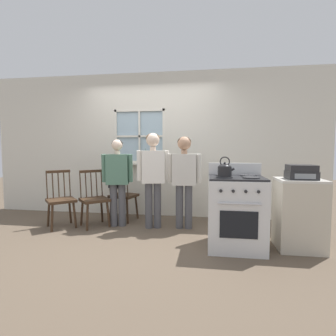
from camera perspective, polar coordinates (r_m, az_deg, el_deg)
name	(u,v)px	position (r m, az deg, el deg)	size (l,w,h in m)	color
ground_plane	(132,239)	(3.88, -7.94, -15.10)	(16.00, 16.00, 0.00)	brown
wall_back	(152,145)	(5.01, -3.40, 4.93)	(6.40, 0.16, 2.70)	silver
chair_by_window	(123,196)	(4.75, -9.75, -6.04)	(0.51, 0.49, 0.92)	#3D2819
chair_near_wall	(61,200)	(4.64, -22.30, -6.54)	(0.58, 0.58, 0.92)	#3D2819
chair_center_cluster	(94,200)	(4.51, -15.76, -6.68)	(0.58, 0.58, 0.92)	#3D2819
person_elderly_left	(117,175)	(4.37, -10.94, -1.58)	(0.51, 0.27, 1.43)	#4C4C51
person_teen_center	(153,170)	(4.19, -3.30, -0.53)	(0.52, 0.29, 1.53)	#4C4C51
person_adult_right	(184,173)	(4.17, 3.53, -1.01)	(0.54, 0.24, 1.47)	#4C4C51
stove	(236,212)	(3.52, 14.56, -9.19)	(0.70, 0.68, 1.08)	silver
kettle	(225,170)	(3.29, 12.25, -0.35)	(0.21, 0.17, 0.25)	black
potted_plant	(145,159)	(4.96, -4.99, 2.07)	(0.12, 0.12, 0.29)	#935B3D
handbag	(115,180)	(4.51, -11.41, -2.57)	(0.24, 0.22, 0.31)	black
side_counter	(299,214)	(3.78, 26.63, -8.95)	(0.55, 0.50, 0.90)	beige
stereo	(301,172)	(3.67, 27.01, -0.82)	(0.34, 0.29, 0.18)	#232326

